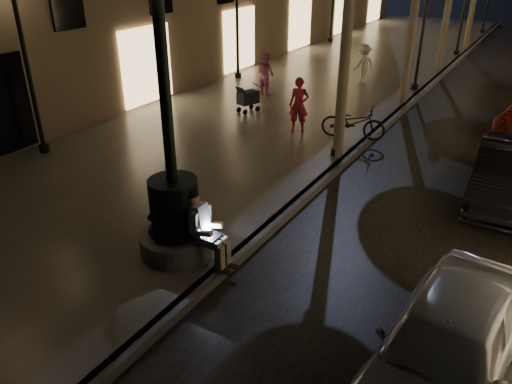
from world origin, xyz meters
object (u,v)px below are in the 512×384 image
Objects in this scene: fountain_lamppost at (174,204)px; stroller at (248,98)px; pedestrian_white at (363,64)px; seated_man_laptop at (202,226)px; lamp_curb_a at (344,42)px; lamp_left_b at (237,3)px; pedestrian_red at (299,105)px; pedestrian_pink at (266,74)px; car_front at (446,345)px; lamp_left_a at (22,41)px; lamp_curb_b at (426,9)px; bicycle at (353,122)px; car_second at (508,173)px.

stroller is (-3.42, 8.04, -0.50)m from fountain_lamppost.
seated_man_laptop is at bearing 35.10° from pedestrian_white.
lamp_curb_a is 1.00× the size of lamp_left_b.
lamp_left_b is at bearing 121.88° from pedestrian_red.
stroller is 2.37m from pedestrian_pink.
car_front is at bearing 50.87° from pedestrian_white.
lamp_left_a reaches higher than pedestrian_pink.
pedestrian_red is at bearing 151.73° from pedestrian_pink.
lamp_left_b is (-7.10, 6.00, 0.00)m from lamp_curb_a.
lamp_curb_a and lamp_curb_b have the same top height.
lamp_curb_a reaches higher than seated_man_laptop.
lamp_curb_b is (0.00, 8.00, 0.00)m from lamp_curb_a.
bicycle is at bearing 123.73° from car_front.
bicycle is at bearing -90.88° from lamp_curb_b.
car_second is 2.48× the size of pedestrian_red.
seated_man_laptop is at bearing -92.94° from pedestrian_red.
car_front is at bearing 147.91° from pedestrian_pink.
pedestrian_white is (-6.44, 7.87, 0.31)m from car_second.
lamp_left_b reaches higher than pedestrian_white.
pedestrian_pink is at bearing -35.60° from lamp_left_b.
lamp_left_a is 9.24m from bicycle.
lamp_left_b reaches higher than stroller.
lamp_left_b is 1.17× the size of car_second.
pedestrian_white is (1.99, 5.77, 0.28)m from stroller.
lamp_curb_b is at bearing 59.12° from pedestrian_red.
stroller is (2.98, 6.04, -2.52)m from lamp_left_a.
car_front is 2.59× the size of pedestrian_pink.
seated_man_laptop reaches higher than bicycle.
pedestrian_white is (-6.44, 14.31, 0.30)m from car_front.
fountain_lamppost is 7.30m from pedestrian_red.
bicycle is (7.00, 5.48, -2.54)m from lamp_left_a.
bicycle is at bearing 158.28° from car_second.
fountain_lamppost is 1.27× the size of car_second.
car_second is (4.30, -8.06, -2.56)m from lamp_curb_b.
lamp_curb_b is 3.08× the size of pedestrian_pink.
lamp_curb_a is 4.71× the size of stroller.
lamp_left_a is 8.93m from pedestrian_pink.
pedestrian_pink is (-9.04, 4.37, 0.30)m from car_second.
car_front is at bearing -27.66° from stroller.
bicycle is (-4.40, 7.98, 0.00)m from car_front.
pedestrian_pink is at bearing 122.86° from stroller.
pedestrian_red is 4.28m from pedestrian_pink.
lamp_left_a is 1.17× the size of car_second.
pedestrian_pink is at bearing 117.56° from pedestrian_red.
lamp_curb_b is at bearing 73.07° from stroller.
pedestrian_white is at bearing -108.63° from pedestrian_pink.
stroller is at bearing 139.47° from car_front.
stroller is (-4.12, -5.96, -2.52)m from lamp_curb_b.
pedestrian_pink reaches higher than bicycle.
stroller is 11.99m from car_front.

